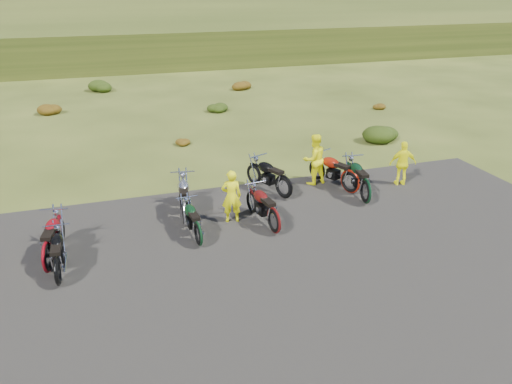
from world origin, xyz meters
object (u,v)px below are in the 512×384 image
object	(u,v)px
motorcycle_0	(60,285)
motorcycle_7	(364,204)
motorcycle_3	(186,225)
person_middle	(231,197)

from	to	relation	value
motorcycle_0	motorcycle_7	xyz separation A→B (m)	(9.30, 1.93, 0.00)
motorcycle_3	motorcycle_7	bearing A→B (deg)	-83.49
motorcycle_0	motorcycle_3	size ratio (longest dim) A/B	0.87
motorcycle_0	motorcycle_3	xyz separation A→B (m)	(3.45, 2.20, 0.00)
person_middle	motorcycle_7	bearing A→B (deg)	-172.20
motorcycle_3	motorcycle_7	world-z (taller)	motorcycle_7
motorcycle_0	person_middle	bearing A→B (deg)	-66.80
motorcycle_7	person_middle	distance (m)	4.55
motorcycle_7	person_middle	world-z (taller)	person_middle
motorcycle_3	motorcycle_7	distance (m)	5.85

